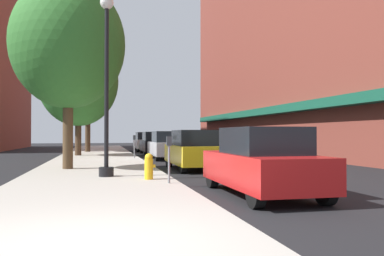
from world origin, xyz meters
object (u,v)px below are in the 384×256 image
object	(u,v)px
tree_near	(88,86)
tree_mid	(68,44)
car_silver	(167,146)
car_black	(154,143)
lamppost	(107,82)
parking_meter_far	(169,154)
fire_hydrant	(149,166)
car_white	(145,142)
car_red	(262,162)
car_yellow	(194,150)
parking_meter_near	(134,144)
tree_far	(78,81)

from	to	relation	value
tree_near	tree_mid	world-z (taller)	tree_near
car_silver	car_black	distance (m)	5.63
lamppost	car_silver	world-z (taller)	lamppost
car_silver	car_black	xyz separation A→B (m)	(0.00, 5.63, 0.00)
parking_meter_far	car_silver	bearing A→B (deg)	81.03
fire_hydrant	car_white	bearing A→B (deg)	84.06
car_black	car_silver	bearing A→B (deg)	-91.25
parking_meter_far	tree_mid	xyz separation A→B (m)	(-3.15, 5.53, 4.14)
tree_near	tree_mid	size ratio (longest dim) A/B	1.03
lamppost	car_red	bearing A→B (deg)	-49.05
tree_near	car_yellow	world-z (taller)	tree_near
lamppost	tree_near	distance (m)	19.16
lamppost	car_white	bearing A→B (deg)	80.52
fire_hydrant	car_red	bearing A→B (deg)	-51.94
tree_near	tree_mid	xyz separation A→B (m)	(-0.28, -15.72, -0.20)
parking_meter_near	parking_meter_far	xyz separation A→B (m)	(0.00, -11.97, 0.00)
parking_meter_far	fire_hydrant	bearing A→B (deg)	111.94
parking_meter_far	lamppost	bearing A→B (deg)	127.12
tree_far	tree_mid	bearing A→B (deg)	-89.15
car_yellow	car_red	bearing A→B (deg)	-92.08
lamppost	car_silver	distance (m)	11.01
parking_meter_near	car_black	world-z (taller)	car_black
car_silver	car_red	bearing A→B (deg)	-89.30
tree_far	parking_meter_far	bearing A→B (deg)	-78.20
parking_meter_near	tree_mid	world-z (taller)	tree_mid
fire_hydrant	car_black	bearing A→B (deg)	81.95
car_yellow	parking_meter_far	bearing A→B (deg)	-112.19
lamppost	tree_far	world-z (taller)	tree_far
parking_meter_far	tree_near	distance (m)	21.87
car_silver	car_white	distance (m)	11.68
fire_hydrant	tree_mid	bearing A→B (deg)	121.37
parking_meter_near	car_silver	xyz separation A→B (m)	(1.95, 0.38, -0.14)
car_silver	fire_hydrant	bearing A→B (deg)	-101.27
car_silver	car_yellow	bearing A→B (deg)	-89.30
car_white	parking_meter_near	bearing A→B (deg)	-97.43
car_yellow	car_black	world-z (taller)	same
tree_far	car_silver	xyz separation A→B (m)	(5.25, -3.44, -4.14)
fire_hydrant	car_black	xyz separation A→B (m)	(2.39, 16.89, 0.29)
tree_near	car_silver	size ratio (longest dim) A/B	1.81
tree_near	car_silver	distance (m)	11.07
parking_meter_near	car_black	size ratio (longest dim) A/B	0.30
car_yellow	car_white	bearing A→B (deg)	87.92
car_silver	car_white	size ratio (longest dim) A/B	1.00
car_yellow	car_white	xyz separation A→B (m)	(0.00, 18.70, 0.00)
car_white	car_black	bearing A→B (deg)	-88.24
parking_meter_near	tree_near	world-z (taller)	tree_near
tree_near	car_white	bearing A→B (deg)	29.99
car_red	parking_meter_far	bearing A→B (deg)	132.86
car_white	parking_meter_far	bearing A→B (deg)	-92.88
parking_meter_near	tree_mid	size ratio (longest dim) A/B	0.17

